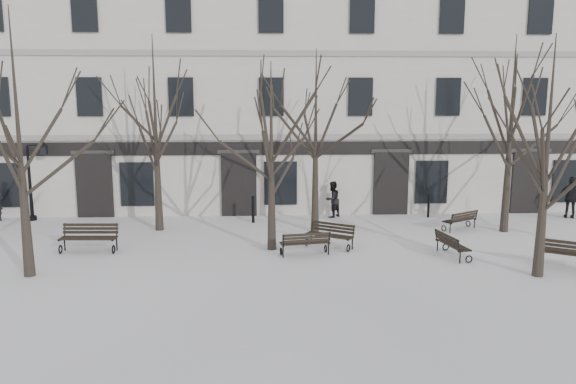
{
  "coord_description": "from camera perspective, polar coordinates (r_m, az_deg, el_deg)",
  "views": [
    {
      "loc": [
        -2.42,
        -17.42,
        5.45
      ],
      "look_at": [
        -1.48,
        3.0,
        1.93
      ],
      "focal_mm": 35.0,
      "sensor_mm": 36.0,
      "label": 1
    }
  ],
  "objects": [
    {
      "name": "bollard_a",
      "position": [
        24.36,
        -3.57,
        -1.66
      ],
      "size": [
        0.15,
        0.15,
        1.19
      ],
      "color": "black",
      "rests_on": "ground"
    },
    {
      "name": "pedestrian_c",
      "position": [
        28.37,
        26.69,
        -2.37
      ],
      "size": [
        1.19,
        0.78,
        1.88
      ],
      "primitive_type": "imported",
      "rotation": [
        0.0,
        0.0,
        2.82
      ],
      "color": "black",
      "rests_on": "ground"
    },
    {
      "name": "tree_6",
      "position": [
        23.9,
        21.77,
        7.7
      ],
      "size": [
        5.46,
        5.46,
        7.8
      ],
      "color": "black",
      "rests_on": "ground"
    },
    {
      "name": "tree_1",
      "position": [
        19.59,
        -1.71,
        5.89
      ],
      "size": [
        4.63,
        4.63,
        6.61
      ],
      "color": "black",
      "rests_on": "ground"
    },
    {
      "name": "bollard_b",
      "position": [
        26.15,
        14.09,
        -1.35
      ],
      "size": [
        0.13,
        0.13,
        1.02
      ],
      "color": "black",
      "rests_on": "ground"
    },
    {
      "name": "building",
      "position": [
        30.47,
        1.96,
        9.88
      ],
      "size": [
        40.4,
        10.2,
        11.4
      ],
      "color": "beige",
      "rests_on": "ground"
    },
    {
      "name": "lamp_post",
      "position": [
        26.94,
        -24.31,
        1.56
      ],
      "size": [
        1.09,
        0.4,
        3.48
      ],
      "color": "black",
      "rests_on": "ground"
    },
    {
      "name": "tree_0",
      "position": [
        18.32,
        -25.85,
        7.4
      ],
      "size": [
        5.6,
        5.6,
        8.0
      ],
      "color": "black",
      "rests_on": "ground"
    },
    {
      "name": "bench_2",
      "position": [
        19.93,
        26.83,
        -5.56
      ],
      "size": [
        2.03,
        1.65,
        1.0
      ],
      "rotation": [
        0.0,
        0.0,
        2.58
      ],
      "color": "black",
      "rests_on": "ground"
    },
    {
      "name": "ground",
      "position": [
        18.41,
        5.09,
        -7.5
      ],
      "size": [
        100.0,
        100.0,
        0.0
      ],
      "primitive_type": "plane",
      "color": "white",
      "rests_on": "ground"
    },
    {
      "name": "bench_3",
      "position": [
        20.48,
        4.29,
        -4.31
      ],
      "size": [
        1.8,
        1.46,
        0.88
      ],
      "rotation": [
        0.0,
        0.0,
        -0.57
      ],
      "color": "black",
      "rests_on": "ground"
    },
    {
      "name": "pedestrian_b",
      "position": [
        25.61,
        4.5,
        -2.56
      ],
      "size": [
        1.01,
        1.0,
        1.64
      ],
      "primitive_type": "imported",
      "rotation": [
        0.0,
        0.0,
        3.88
      ],
      "color": "black",
      "rests_on": "ground"
    },
    {
      "name": "bench_4",
      "position": [
        24.09,
        17.14,
        -2.7
      ],
      "size": [
        1.63,
        1.3,
        0.8
      ],
      "rotation": [
        0.0,
        0.0,
        3.69
      ],
      "color": "black",
      "rests_on": "ground"
    },
    {
      "name": "bench_5",
      "position": [
        20.03,
        16.27,
        -5.1
      ],
      "size": [
        0.87,
        1.71,
        0.82
      ],
      "rotation": [
        0.0,
        0.0,
        1.75
      ],
      "color": "black",
      "rests_on": "ground"
    },
    {
      "name": "tree_5",
      "position": [
        22.27,
        2.84,
        7.4
      ],
      "size": [
        5.08,
        5.08,
        7.26
      ],
      "color": "black",
      "rests_on": "ground"
    },
    {
      "name": "bench_1",
      "position": [
        19.38,
        1.76,
        -5.15
      ],
      "size": [
        1.77,
        0.9,
        0.86
      ],
      "rotation": [
        0.0,
        0.0,
        3.32
      ],
      "color": "black",
      "rests_on": "ground"
    },
    {
      "name": "bench_0",
      "position": [
        21.06,
        -19.56,
        -4.31
      ],
      "size": [
        1.99,
        0.8,
        0.99
      ],
      "rotation": [
        0.0,
        0.0,
        -0.04
      ],
      "color": "black",
      "rests_on": "ground"
    },
    {
      "name": "tree_4",
      "position": [
        23.1,
        -13.37,
        8.13
      ],
      "size": [
        5.49,
        5.49,
        7.84
      ],
      "color": "black",
      "rests_on": "ground"
    },
    {
      "name": "tree_2",
      "position": [
        18.21,
        24.98,
        5.88
      ],
      "size": [
        5.05,
        5.05,
        7.21
      ],
      "color": "black",
      "rests_on": "ground"
    }
  ]
}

